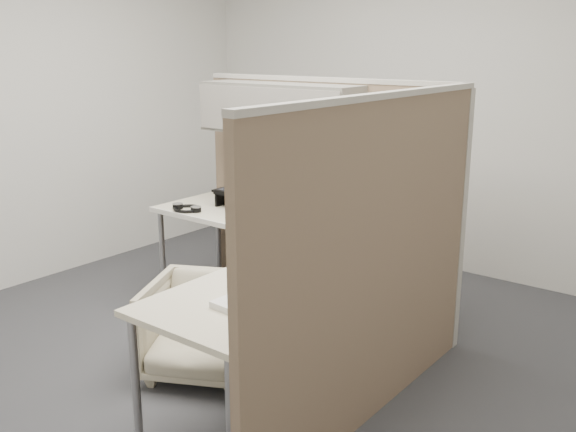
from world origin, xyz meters
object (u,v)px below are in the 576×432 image
Objects in this scene: keyboard at (325,233)px; office_chair at (202,323)px; monitor_left at (331,178)px; desk at (278,248)px.

office_chair is at bearing -117.39° from keyboard.
desk is at bearing -96.42° from monitor_left.
desk reaches higher than office_chair.
monitor_left is (-0.04, 0.59, 0.32)m from desk.
desk is at bearing 36.01° from office_chair.
keyboard reaches higher than office_chair.
monitor_left reaches higher than desk.
desk is 0.31m from keyboard.
keyboard is (0.18, -0.33, -0.26)m from monitor_left.
office_chair is (-0.22, -0.43, -0.38)m from desk.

